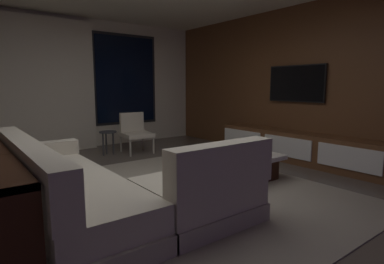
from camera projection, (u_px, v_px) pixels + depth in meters
The scene contains 11 objects.
floor at pixel (162, 197), 3.76m from camera, with size 9.20×9.20×0.00m, color #564C44.
back_wall_with_window at pixel (64, 84), 6.36m from camera, with size 6.60×0.30×2.70m.
media_wall at pixel (312, 84), 5.40m from camera, with size 0.12×7.80×2.70m.
area_rug at pixel (191, 192), 3.89m from camera, with size 3.20×3.80×0.01m, color gray.
sectional_couch at pixel (102, 192), 3.06m from camera, with size 1.98×2.50×0.82m.
coffee_table at pixel (228, 165), 4.48m from camera, with size 1.16×1.16×0.36m.
book_stack_on_coffee_table at pixel (226, 147), 4.60m from camera, with size 0.30×0.23×0.12m.
accent_chair_near_window at pixel (135, 130), 6.24m from camera, with size 0.58×0.60×0.78m.
side_stool at pixel (108, 136), 5.95m from camera, with size 0.32×0.32×0.46m.
media_console at pixel (297, 148), 5.43m from camera, with size 0.46×3.10×0.52m.
mounted_tv at pixel (296, 84), 5.53m from camera, with size 0.05×1.11×0.64m.
Camera 1 is at (-1.91, -3.08, 1.31)m, focal length 29.44 mm.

